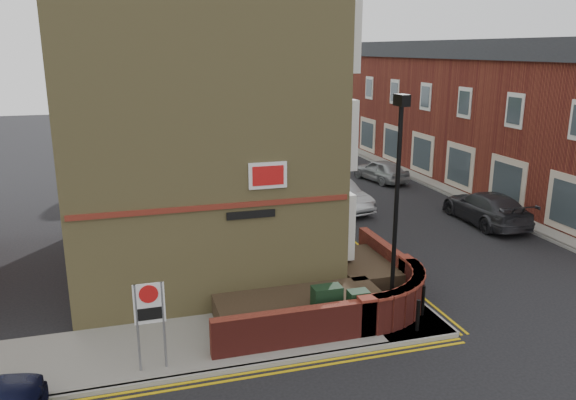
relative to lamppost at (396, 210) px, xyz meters
The scene contains 27 objects.
ground 3.90m from the lamppost, 143.13° to the right, with size 120.00×120.00×0.00m, color black.
pavement_corner 6.07m from the lamppost, behind, with size 13.00×3.00×0.12m, color gray.
pavement_main 15.17m from the lamppost, 88.45° to the left, with size 2.00×32.00×0.12m, color gray.
pavement_far 16.73m from the lamppost, 45.99° to the left, with size 4.00×40.00×0.12m, color gray.
kerb_side 6.18m from the lamppost, 166.76° to the right, with size 13.00×0.15×0.12m, color gray.
kerb_main_near 15.22m from the lamppost, 84.60° to the left, with size 0.15×32.00×0.12m, color gray.
kerb_main_far 15.44m from the lamppost, 51.46° to the left, with size 0.15×40.00×0.12m, color gray.
yellow_lines_side 6.27m from the lamppost, 164.13° to the right, with size 13.00×0.28×0.01m, color gold.
yellow_lines_main 15.26m from the lamppost, 83.64° to the left, with size 0.28×32.00×0.01m, color gold.
corner_building 8.62m from the lamppost, 123.16° to the left, with size 8.95×10.40×13.60m.
garden_wall 3.93m from the lamppost, 140.91° to the left, with size 6.80×6.00×1.20m, color maroon, non-canonical shape.
lamppost is the anchor object (origin of this frame).
utility_cabinet_large 3.24m from the lamppost, behind, with size 0.80×0.45×1.20m, color black.
utility_cabinet_small 2.90m from the lamppost, 169.70° to the right, with size 0.55×0.40×1.10m, color black.
bollard_near 2.91m from the lamppost, 63.43° to the right, with size 0.11×0.11×0.90m, color black.
bollard_far 2.95m from the lamppost, ahead, with size 0.11×0.11×0.90m, color black.
zone_sign 6.85m from the lamppost, behind, with size 0.72×0.07×2.20m.
far_terrace 20.41m from the lamppost, 50.77° to the left, with size 5.40×30.40×8.00m.
far_terrace_cream 39.00m from the lamppost, 70.68° to the left, with size 5.40×12.40×8.00m.
tree_near 12.92m from the lamppost, 88.22° to the left, with size 3.64×3.65×6.70m.
tree_mid 20.93m from the lamppost, 88.90° to the left, with size 4.03×4.03×7.42m.
tree_far 28.89m from the lamppost, 89.21° to the left, with size 3.81×3.81×7.00m.
traffic_light_assembly 23.82m from the lamppost, 88.07° to the left, with size 0.20×0.16×4.20m.
silver_car_near 12.05m from the lamppost, 76.51° to the left, with size 1.57×4.50×1.48m, color #9DA1A5.
red_car_main 17.20m from the lamppost, 81.22° to the left, with size 2.34×5.07×1.41m, color maroon.
grey_car_far 11.47m from the lamppost, 41.78° to the left, with size 2.01×4.93×1.43m, color #2B2C30.
silver_car_far 18.04m from the lamppost, 65.49° to the left, with size 1.55×3.84×1.31m, color #9CA0A3.
Camera 1 is at (-5.27, -11.87, 7.54)m, focal length 35.00 mm.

